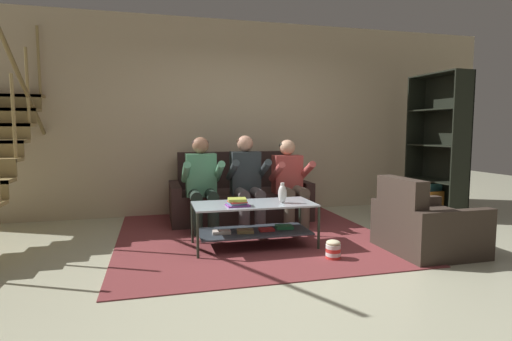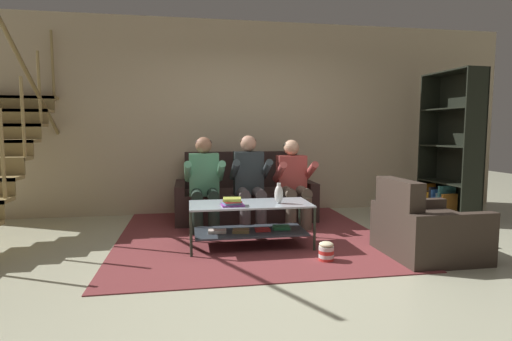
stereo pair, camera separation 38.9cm
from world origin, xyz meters
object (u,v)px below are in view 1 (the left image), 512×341
object	(u,v)px
book_stack	(237,202)
popcorn_tub	(333,250)
person_seated_left	(202,180)
vase	(282,193)
couch	(239,198)
armchair	(426,227)
bookshelf	(436,161)
coffee_table	(254,218)
person_seated_middle	(247,178)
person_seated_right	(290,179)

from	to	relation	value
book_stack	popcorn_tub	distance (m)	1.07
person_seated_left	vase	bearing A→B (deg)	-51.07
couch	armchair	size ratio (longest dim) A/B	2.20
bookshelf	book_stack	bearing A→B (deg)	-161.40
armchair	popcorn_tub	size ratio (longest dim) A/B	4.54
vase	bookshelf	xyz separation A→B (m)	(2.75, 1.04, 0.22)
coffee_table	book_stack	world-z (taller)	book_stack
person_seated_middle	vase	bearing A→B (deg)	-79.54
person_seated_left	coffee_table	size ratio (longest dim) A/B	0.90
vase	bookshelf	distance (m)	2.94
person_seated_left	person_seated_right	world-z (taller)	person_seated_left
armchair	popcorn_tub	distance (m)	1.05
person_seated_left	bookshelf	distance (m)	3.51
popcorn_tub	book_stack	bearing A→B (deg)	149.98
person_seated_left	bookshelf	bearing A→B (deg)	1.68
vase	popcorn_tub	xyz separation A→B (m)	(0.35, -0.55, -0.49)
coffee_table	popcorn_tub	world-z (taller)	coffee_table
person_seated_left	person_seated_middle	distance (m)	0.58
vase	person_seated_left	bearing A→B (deg)	128.93
person_seated_middle	armchair	size ratio (longest dim) A/B	1.37
person_seated_middle	vase	size ratio (longest dim) A/B	5.41
person_seated_middle	book_stack	xyz separation A→B (m)	(-0.34, -0.99, -0.13)
popcorn_tub	person_seated_right	bearing A→B (deg)	87.52
person_seated_middle	bookshelf	xyz separation A→B (m)	(2.92, 0.10, 0.15)
book_stack	popcorn_tub	xyz separation A→B (m)	(0.85, -0.49, -0.42)
person_seated_right	coffee_table	size ratio (longest dim) A/B	0.87
person_seated_middle	armchair	bearing A→B (deg)	-44.01
coffee_table	armchair	world-z (taller)	armchair
person_seated_middle	coffee_table	bearing A→B (deg)	-98.24
person_seated_right	coffee_table	distance (m)	1.17
person_seated_right	coffee_table	world-z (taller)	person_seated_right
book_stack	armchair	xyz separation A→B (m)	(1.89, -0.50, -0.26)
couch	person_seated_middle	world-z (taller)	person_seated_middle
person_seated_right	book_stack	world-z (taller)	person_seated_right
person_seated_middle	couch	bearing A→B (deg)	90.00
person_seated_left	vase	distance (m)	1.20
couch	book_stack	size ratio (longest dim) A/B	7.98
couch	popcorn_tub	world-z (taller)	couch
couch	person_seated_middle	xyz separation A→B (m)	(0.00, -0.53, 0.35)
vase	book_stack	size ratio (longest dim) A/B	0.91
coffee_table	person_seated_left	bearing A→B (deg)	117.43
armchair	person_seated_right	bearing A→B (deg)	122.97
person_seated_middle	popcorn_tub	world-z (taller)	person_seated_middle
book_stack	couch	bearing A→B (deg)	77.59
coffee_table	person_seated_middle	bearing A→B (deg)	81.76
couch	armchair	world-z (taller)	couch
book_stack	person_seated_right	bearing A→B (deg)	47.10
popcorn_tub	coffee_table	bearing A→B (deg)	136.71
bookshelf	popcorn_tub	bearing A→B (deg)	-146.50
coffee_table	book_stack	xyz separation A→B (m)	(-0.21, -0.11, 0.20)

